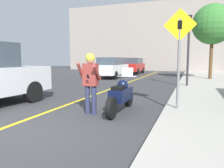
% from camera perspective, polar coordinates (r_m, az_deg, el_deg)
% --- Properties ---
extents(ground_plane, '(80.00, 80.00, 0.00)m').
position_cam_1_polar(ground_plane, '(5.10, -22.43, -11.59)').
color(ground_plane, '#38383A').
extents(road_center_line, '(0.12, 36.00, 0.01)m').
position_cam_1_polar(road_center_line, '(10.44, -2.24, -1.96)').
color(road_center_line, yellow).
rests_on(road_center_line, ground).
extents(building_backdrop, '(28.00, 1.20, 8.95)m').
position_cam_1_polar(building_backdrop, '(29.88, 13.91, 11.96)').
color(building_backdrop, gray).
rests_on(building_backdrop, ground).
extents(motorcycle, '(0.62, 2.24, 1.28)m').
position_cam_1_polar(motorcycle, '(6.39, 2.43, -2.95)').
color(motorcycle, black).
rests_on(motorcycle, ground).
extents(person_biker, '(0.59, 0.47, 1.71)m').
position_cam_1_polar(person_biker, '(6.05, -5.67, 1.77)').
color(person_biker, '#282D4C').
rests_on(person_biker, ground).
extents(crossing_sign, '(0.91, 0.08, 2.85)m').
position_cam_1_polar(crossing_sign, '(6.57, 17.13, 8.62)').
color(crossing_sign, slate).
rests_on(crossing_sign, sidewalk_curb).
extents(traffic_light, '(0.26, 0.30, 3.76)m').
position_cam_1_polar(traffic_light, '(12.62, 19.43, 11.47)').
color(traffic_light, '#2D2D30').
rests_on(traffic_light, sidewalk_curb).
extents(street_tree, '(2.88, 2.88, 5.37)m').
position_cam_1_polar(street_tree, '(17.76, 24.81, 13.93)').
color(street_tree, brown).
rests_on(street_tree, sidewalk_curb).
extents(parked_car_white, '(1.88, 4.20, 1.68)m').
position_cam_1_polar(parked_car_white, '(18.08, -0.29, 4.34)').
color(parked_car_white, black).
rests_on(parked_car_white, ground).
extents(parked_car_red, '(1.88, 4.20, 1.68)m').
position_cam_1_polar(parked_car_red, '(23.45, 5.40, 4.81)').
color(parked_car_red, black).
rests_on(parked_car_red, ground).
extents(parked_car_grey, '(1.88, 4.20, 1.68)m').
position_cam_1_polar(parked_car_grey, '(29.11, 6.25, 5.13)').
color(parked_car_grey, black).
rests_on(parked_car_grey, ground).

